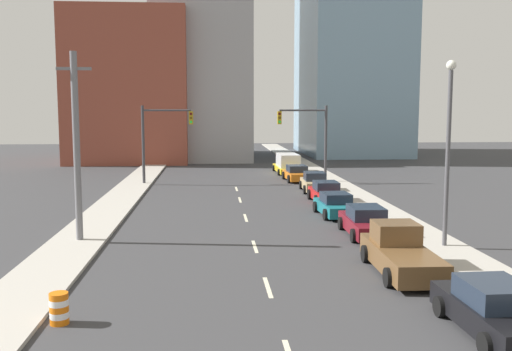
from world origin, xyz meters
The scene contains 23 objects.
sidewalk_left centered at (-8.40, 47.67, 0.07)m, with size 2.70×95.34×0.15m.
sidewalk_right centered at (8.40, 47.67, 0.07)m, with size 2.70×95.34×0.15m.
lane_stripe_at_14m centered at (0.00, 13.74, 0.00)m, with size 0.16×2.40×0.01m, color beige.
lane_stripe_at_20m centered at (0.00, 19.84, 0.00)m, with size 0.16×2.40×0.01m, color beige.
lane_stripe_at_27m centered at (0.00, 26.90, 0.00)m, with size 0.16×2.40×0.01m, color beige.
lane_stripe_at_34m centered at (0.00, 33.58, 0.00)m, with size 0.16×2.40×0.01m, color beige.
lane_stripe_at_39m centered at (0.00, 39.11, 0.00)m, with size 0.16×2.40×0.01m, color beige.
building_brick_left centered at (-11.69, 66.26, 8.93)m, with size 14.00×16.00×17.87m.
building_office_center centered at (-3.02, 70.26, 15.55)m, with size 12.00×20.00×31.10m.
building_glass_right centered at (17.64, 74.26, 17.06)m, with size 13.00×20.00×34.12m.
traffic_signal_left centered at (-6.51, 42.36, 4.29)m, with size 4.31×0.35×6.65m.
traffic_signal_right centered at (6.69, 42.36, 4.29)m, with size 4.31×0.35×6.65m.
utility_pole_left_mid centered at (-8.30, 21.35, 4.63)m, with size 1.60×0.32×9.02m.
traffic_barrel centered at (-6.53, 10.75, 0.47)m, with size 0.56×0.56×0.95m.
street_lamp centered at (8.65, 18.83, 4.92)m, with size 0.44×0.44×8.51m.
sedan_black centered at (5.98, 9.02, 0.69)m, with size 2.19×4.66×1.51m.
pickup_truck_brown centered at (5.35, 15.24, 0.77)m, with size 2.31×5.49×1.86m.
sedan_maroon centered at (5.76, 21.72, 0.68)m, with size 2.22×4.82×1.50m.
sedan_teal centered at (5.42, 27.15, 0.64)m, with size 2.21×4.29×1.38m.
sedan_red centered at (5.84, 32.13, 0.66)m, with size 2.06×4.30×1.43m.
sedan_tan centered at (5.99, 37.25, 0.68)m, with size 2.18×4.31×1.51m.
sedan_orange centered at (5.57, 43.76, 0.65)m, with size 2.26×4.53×1.40m.
box_truck_yellow centered at (5.59, 49.92, 0.92)m, with size 2.54×6.36×1.94m.
Camera 1 is at (-1.98, -6.00, 6.37)m, focal length 40.00 mm.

